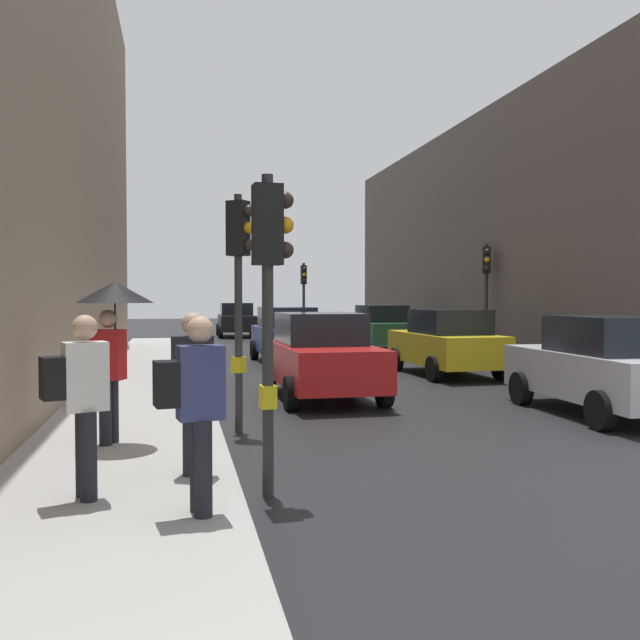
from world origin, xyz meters
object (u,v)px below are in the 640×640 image
at_px(car_yellow_taxi, 446,342).
at_px(pedestrian_with_grey_backpack, 195,403).
at_px(traffic_light_far_median, 304,288).
at_px(pedestrian_with_umbrella, 113,317).
at_px(traffic_light_mid_street, 486,281).
at_px(car_silver_hatchback, 606,366).
at_px(car_red_sedan, 322,356).
at_px(car_blue_van, 288,335).
at_px(traffic_light_near_left, 270,275).
at_px(traffic_light_near_right, 240,269).
at_px(car_green_estate, 380,328).
at_px(pedestrian_in_dark_coat, 193,385).
at_px(car_dark_suv, 237,320).
at_px(pedestrian_with_black_backpack, 81,395).

distance_m(car_yellow_taxi, pedestrian_with_grey_backpack, 13.29).
bearing_deg(traffic_light_far_median, pedestrian_with_umbrella, -106.65).
height_order(traffic_light_mid_street, pedestrian_with_grey_backpack, traffic_light_mid_street).
relative_size(car_silver_hatchback, pedestrian_with_grey_backpack, 2.39).
height_order(car_red_sedan, car_blue_van, same).
bearing_deg(traffic_light_near_left, traffic_light_near_right, 90.09).
xyz_separation_m(traffic_light_near_left, car_blue_van, (2.51, 14.79, -1.45)).
xyz_separation_m(traffic_light_near_right, pedestrian_with_grey_backpack, (-0.79, -4.54, -1.37)).
relative_size(car_green_estate, pedestrian_in_dark_coat, 2.38).
bearing_deg(car_green_estate, traffic_light_near_right, -113.74).
height_order(traffic_light_near_left, pedestrian_in_dark_coat, traffic_light_near_left).
xyz_separation_m(car_green_estate, pedestrian_with_umbrella, (-8.59, -16.80, 0.96)).
bearing_deg(car_dark_suv, pedestrian_with_grey_backpack, -95.45).
bearing_deg(traffic_light_far_median, traffic_light_near_left, -101.05).
distance_m(car_silver_hatchback, car_dark_suv, 26.23).
distance_m(car_yellow_taxi, pedestrian_with_black_backpack, 13.31).
xyz_separation_m(traffic_light_mid_street, pedestrian_with_black_backpack, (-10.53, -13.82, -1.44)).
bearing_deg(car_green_estate, traffic_light_mid_street, -71.50).
height_order(traffic_light_mid_street, pedestrian_in_dark_coat, traffic_light_mid_street).
distance_m(car_silver_hatchback, pedestrian_with_grey_backpack, 8.71).
bearing_deg(pedestrian_with_umbrella, traffic_light_mid_street, 47.16).
bearing_deg(pedestrian_with_umbrella, car_dark_suv, 81.90).
xyz_separation_m(traffic_light_mid_street, car_red_sedan, (-6.70, -6.65, -1.73)).
bearing_deg(car_green_estate, car_red_sedan, -111.68).
xyz_separation_m(traffic_light_far_median, pedestrian_with_black_backpack, (-6.47, -23.89, -1.31)).
distance_m(car_silver_hatchback, car_blue_van, 11.68).
relative_size(traffic_light_far_median, car_yellow_taxi, 0.84).
xyz_separation_m(traffic_light_mid_street, car_yellow_taxi, (-2.58, -3.15, -1.73)).
distance_m(traffic_light_near_left, car_dark_suv, 29.78).
bearing_deg(car_yellow_taxi, car_dark_suv, 101.60).
distance_m(car_dark_suv, pedestrian_with_grey_backpack, 30.81).
relative_size(car_yellow_taxi, pedestrian_with_grey_backpack, 2.41).
height_order(traffic_light_mid_street, car_dark_suv, traffic_light_mid_street).
xyz_separation_m(car_yellow_taxi, pedestrian_in_dark_coat, (-6.88, -9.88, 0.25)).
relative_size(car_red_sedan, pedestrian_with_black_backpack, 2.39).
height_order(car_yellow_taxi, pedestrian_with_grey_backpack, pedestrian_with_grey_backpack).
xyz_separation_m(traffic_light_near_right, car_yellow_taxi, (6.09, 6.83, -1.65)).
distance_m(traffic_light_far_median, pedestrian_with_grey_backpack, 25.21).
xyz_separation_m(car_yellow_taxi, pedestrian_with_umbrella, (-7.86, -8.11, 0.96)).
bearing_deg(pedestrian_with_black_backpack, car_silver_hatchback, 26.29).
height_order(traffic_light_mid_street, pedestrian_with_umbrella, traffic_light_mid_street).
relative_size(traffic_light_far_median, car_red_sedan, 0.85).
relative_size(traffic_light_far_median, car_blue_van, 0.84).
bearing_deg(pedestrian_with_grey_backpack, car_red_sedan, 70.59).
height_order(traffic_light_near_left, car_dark_suv, traffic_light_near_left).
relative_size(car_silver_hatchback, car_blue_van, 1.00).
bearing_deg(pedestrian_with_umbrella, car_silver_hatchback, 10.70).
relative_size(traffic_light_mid_street, pedestrian_with_black_backpack, 2.13).
relative_size(car_dark_suv, car_red_sedan, 1.00).
height_order(car_yellow_taxi, pedestrian_with_umbrella, pedestrian_with_umbrella).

